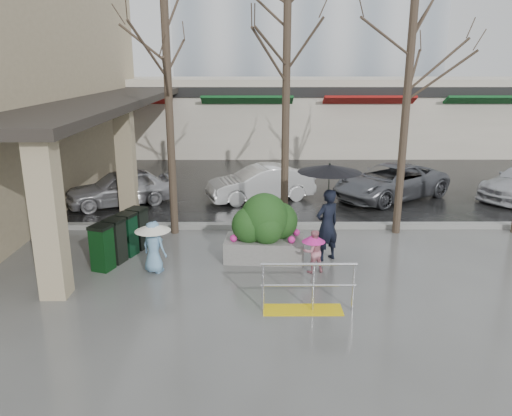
{
  "coord_description": "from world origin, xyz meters",
  "views": [
    {
      "loc": [
        0.32,
        -10.27,
        4.8
      ],
      "look_at": [
        0.37,
        1.72,
        1.3
      ],
      "focal_mm": 35.0,
      "sensor_mm": 36.0,
      "label": 1
    }
  ],
  "objects_px": {
    "handrail": "(306,293)",
    "tree_mideast": "(410,60)",
    "car_c": "(390,182)",
    "tree_west": "(166,52)",
    "planter": "(265,228)",
    "child_pink": "(313,248)",
    "car_a": "(121,187)",
    "news_boxes": "(121,237)",
    "woman": "(328,200)",
    "child_blue": "(153,241)",
    "tree_midwest": "(287,46)",
    "car_b": "(261,183)"
  },
  "relations": [
    {
      "from": "tree_west",
      "to": "child_pink",
      "type": "height_order",
      "value": "tree_west"
    },
    {
      "from": "tree_midwest",
      "to": "car_c",
      "type": "bearing_deg",
      "value": 42.93
    },
    {
      "from": "tree_midwest",
      "to": "child_pink",
      "type": "bearing_deg",
      "value": -79.72
    },
    {
      "from": "news_boxes",
      "to": "tree_mideast",
      "type": "bearing_deg",
      "value": 34.52
    },
    {
      "from": "news_boxes",
      "to": "car_a",
      "type": "distance_m",
      "value": 5.14
    },
    {
      "from": "child_pink",
      "to": "handrail",
      "type": "bearing_deg",
      "value": 60.86
    },
    {
      "from": "tree_mideast",
      "to": "car_c",
      "type": "height_order",
      "value": "tree_mideast"
    },
    {
      "from": "tree_mideast",
      "to": "child_blue",
      "type": "relative_size",
      "value": 5.17
    },
    {
      "from": "handrail",
      "to": "planter",
      "type": "relative_size",
      "value": 0.93
    },
    {
      "from": "car_a",
      "to": "car_b",
      "type": "height_order",
      "value": "same"
    },
    {
      "from": "car_c",
      "to": "child_blue",
      "type": "bearing_deg",
      "value": -80.58
    },
    {
      "from": "tree_mideast",
      "to": "tree_west",
      "type": "bearing_deg",
      "value": -180.0
    },
    {
      "from": "tree_west",
      "to": "news_boxes",
      "type": "height_order",
      "value": "tree_west"
    },
    {
      "from": "car_b",
      "to": "tree_west",
      "type": "bearing_deg",
      "value": -54.73
    },
    {
      "from": "news_boxes",
      "to": "car_b",
      "type": "relative_size",
      "value": 0.53
    },
    {
      "from": "tree_midwest",
      "to": "car_c",
      "type": "height_order",
      "value": "tree_midwest"
    },
    {
      "from": "child_blue",
      "to": "car_b",
      "type": "height_order",
      "value": "car_b"
    },
    {
      "from": "child_blue",
      "to": "child_pink",
      "type": "bearing_deg",
      "value": -154.0
    },
    {
      "from": "handrail",
      "to": "tree_mideast",
      "type": "distance_m",
      "value": 7.28
    },
    {
      "from": "car_c",
      "to": "tree_mideast",
      "type": "bearing_deg",
      "value": -44.74
    },
    {
      "from": "tree_west",
      "to": "child_pink",
      "type": "relative_size",
      "value": 6.49
    },
    {
      "from": "handrail",
      "to": "news_boxes",
      "type": "relative_size",
      "value": 0.93
    },
    {
      "from": "planter",
      "to": "car_a",
      "type": "distance_m",
      "value": 7.04
    },
    {
      "from": "planter",
      "to": "car_a",
      "type": "relative_size",
      "value": 0.55
    },
    {
      "from": "tree_west",
      "to": "planter",
      "type": "bearing_deg",
      "value": -38.17
    },
    {
      "from": "tree_west",
      "to": "car_c",
      "type": "xyz_separation_m",
      "value": [
        7.31,
        3.82,
        -4.45
      ]
    },
    {
      "from": "woman",
      "to": "child_pink",
      "type": "relative_size",
      "value": 2.38
    },
    {
      "from": "tree_midwest",
      "to": "woman",
      "type": "xyz_separation_m",
      "value": [
        0.95,
        -2.08,
        -3.67
      ]
    },
    {
      "from": "tree_mideast",
      "to": "car_a",
      "type": "distance_m",
      "value": 10.23
    },
    {
      "from": "tree_mideast",
      "to": "car_b",
      "type": "height_order",
      "value": "tree_mideast"
    },
    {
      "from": "tree_midwest",
      "to": "car_a",
      "type": "xyz_separation_m",
      "value": [
        -5.52,
        3.0,
        -4.6
      ]
    },
    {
      "from": "handrail",
      "to": "tree_west",
      "type": "bearing_deg",
      "value": 124.99
    },
    {
      "from": "woman",
      "to": "car_a",
      "type": "xyz_separation_m",
      "value": [
        -6.46,
        5.07,
        -0.93
      ]
    },
    {
      "from": "child_pink",
      "to": "car_a",
      "type": "relative_size",
      "value": 0.28
    },
    {
      "from": "handrail",
      "to": "child_pink",
      "type": "height_order",
      "value": "child_pink"
    },
    {
      "from": "child_blue",
      "to": "car_a",
      "type": "height_order",
      "value": "car_a"
    },
    {
      "from": "car_a",
      "to": "handrail",
      "type": "bearing_deg",
      "value": 10.37
    },
    {
      "from": "woman",
      "to": "news_boxes",
      "type": "xyz_separation_m",
      "value": [
        -5.19,
        0.1,
        -1.0
      ]
    },
    {
      "from": "child_pink",
      "to": "car_a",
      "type": "xyz_separation_m",
      "value": [
        -6.04,
        5.87,
        0.04
      ]
    },
    {
      "from": "tree_west",
      "to": "car_a",
      "type": "xyz_separation_m",
      "value": [
        -2.32,
        3.0,
        -4.45
      ]
    },
    {
      "from": "planter",
      "to": "car_a",
      "type": "bearing_deg",
      "value": 134.28
    },
    {
      "from": "child_blue",
      "to": "tree_west",
      "type": "bearing_deg",
      "value": -64.53
    },
    {
      "from": "planter",
      "to": "tree_west",
      "type": "bearing_deg",
      "value": 141.83
    },
    {
      "from": "tree_midwest",
      "to": "news_boxes",
      "type": "distance_m",
      "value": 6.62
    },
    {
      "from": "planter",
      "to": "news_boxes",
      "type": "height_order",
      "value": "planter"
    },
    {
      "from": "news_boxes",
      "to": "child_pink",
      "type": "bearing_deg",
      "value": 9.25
    },
    {
      "from": "tree_west",
      "to": "news_boxes",
      "type": "relative_size",
      "value": 3.34
    },
    {
      "from": "car_b",
      "to": "tree_mideast",
      "type": "bearing_deg",
      "value": 28.26
    },
    {
      "from": "woman",
      "to": "planter",
      "type": "xyz_separation_m",
      "value": [
        -1.55,
        0.04,
        -0.74
      ]
    },
    {
      "from": "handrail",
      "to": "car_a",
      "type": "xyz_separation_m",
      "value": [
        -5.68,
        7.8,
        0.25
      ]
    }
  ]
}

